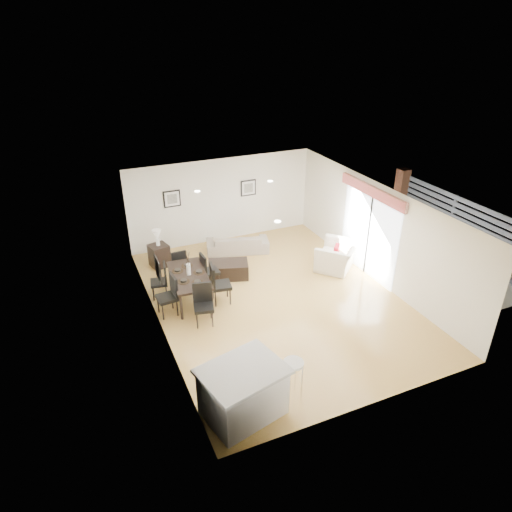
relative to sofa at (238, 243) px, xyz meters
name	(u,v)px	position (x,y,z in m)	size (l,w,h in m)	color
ground	(276,299)	(-0.10, -2.95, -0.28)	(8.00, 8.00, 0.00)	tan
wall_back	(222,200)	(-0.10, 1.05, 1.07)	(6.00, 0.04, 2.70)	white
wall_front	(377,348)	(-0.10, -6.95, 1.07)	(6.00, 0.04, 2.70)	white
wall_left	(156,277)	(-3.10, -2.95, 1.07)	(0.04, 8.00, 2.70)	white
wall_right	(377,233)	(2.90, -2.95, 1.07)	(0.04, 8.00, 2.70)	white
ceiling	(278,201)	(-0.10, -2.95, 2.42)	(6.00, 8.00, 0.02)	white
sofa	(238,243)	(0.00, 0.00, 0.00)	(1.90, 0.74, 0.56)	gray
armchair	(337,256)	(2.24, -2.15, 0.11)	(1.19, 1.04, 0.77)	#EEE4CD
courtyard_plant_a	(453,259)	(5.33, -3.51, 0.03)	(0.56, 0.49, 0.62)	#3A5524
courtyard_plant_b	(427,237)	(5.66, -2.04, 0.03)	(0.35, 0.35, 0.62)	#3A5524
dining_table	(189,277)	(-2.12, -2.06, 0.38)	(1.01, 1.81, 0.73)	black
dining_chair_wnear	(170,293)	(-2.73, -2.48, 0.30)	(0.50, 0.50, 1.04)	black
dining_chair_wfar	(162,279)	(-2.74, -1.63, 0.25)	(0.49, 0.49, 0.94)	black
dining_chair_enear	(217,282)	(-1.52, -2.48, 0.32)	(0.55, 0.55, 1.07)	black
dining_chair_efar	(207,269)	(-1.51, -1.62, 0.26)	(0.45, 0.45, 0.97)	black
dining_chair_head	(203,301)	(-2.11, -3.14, 0.29)	(0.54, 0.54, 1.02)	black
dining_chair_foot	(179,263)	(-2.12, -0.97, 0.24)	(0.43, 0.43, 0.92)	black
vase	(188,266)	(-2.12, -2.06, 0.70)	(0.78, 1.23, 0.65)	white
coffee_table	(228,270)	(-0.81, -1.35, -0.06)	(1.10, 0.66, 0.44)	black
side_table	(159,256)	(-2.44, 0.05, 0.06)	(0.50, 0.50, 0.67)	black
table_lamp	(157,236)	(-2.44, 0.05, 0.70)	(0.25, 0.25, 0.48)	white
cushion	(336,251)	(2.13, -2.26, 0.34)	(0.36, 0.11, 0.36)	#AC1621
kitchen_island	(243,392)	(-2.33, -6.18, 0.24)	(1.68, 1.43, 1.02)	white
bar_stool	(293,367)	(-1.32, -6.18, 0.46)	(0.39, 0.39, 0.85)	white
framed_print_back_left	(172,199)	(-1.70, 1.02, 1.37)	(0.52, 0.04, 0.52)	black
framed_print_back_right	(248,188)	(0.80, 1.02, 1.37)	(0.52, 0.04, 0.52)	black
framed_print_left_wall	(158,269)	(-3.07, -3.15, 1.37)	(0.04, 0.52, 0.52)	black
sliding_door	(370,218)	(2.86, -2.65, 1.39)	(0.12, 2.70, 2.57)	white
courtyard	(441,218)	(6.07, -2.08, 0.65)	(6.00, 6.00, 2.00)	gray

